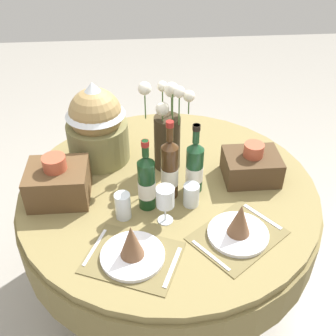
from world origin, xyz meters
name	(u,v)px	position (x,y,z in m)	size (l,w,h in m)	color
ground	(168,287)	(0.00, 0.00, 0.00)	(8.00, 8.00, 0.00)	#9E998E
dining_table	(169,209)	(0.00, 0.00, 0.60)	(1.36, 1.36, 0.74)	olive
place_setting_left	(132,249)	(-0.17, -0.40, 0.78)	(0.41, 0.37, 0.16)	brown
place_setting_right	(239,227)	(0.25, -0.32, 0.78)	(0.43, 0.41, 0.16)	brown
flower_vase	(167,132)	(0.01, 0.16, 0.93)	(0.25, 0.19, 0.45)	#332819
wine_bottle_left	(147,182)	(-0.10, -0.12, 0.87)	(0.07, 0.07, 0.33)	#143819
wine_bottle_centre	(170,169)	(0.00, -0.06, 0.88)	(0.07, 0.07, 0.37)	#422814
wine_bottle_right	(195,166)	(0.11, -0.02, 0.86)	(0.08, 0.08, 0.33)	#194223
wine_glass_left	(165,198)	(-0.03, -0.22, 0.86)	(0.07, 0.07, 0.17)	silver
tumbler_near_left	(191,195)	(0.09, -0.12, 0.79)	(0.07, 0.07, 0.10)	silver
tumbler_mid	(123,206)	(-0.20, -0.18, 0.80)	(0.06, 0.06, 0.12)	silver
gift_tub_back_left	(96,120)	(-0.32, 0.25, 0.95)	(0.29, 0.29, 0.40)	olive
woven_basket_side_left	(58,182)	(-0.48, -0.03, 0.82)	(0.26, 0.22, 0.21)	brown
woven_basket_side_right	(251,165)	(0.38, 0.04, 0.81)	(0.25, 0.20, 0.18)	#47331E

